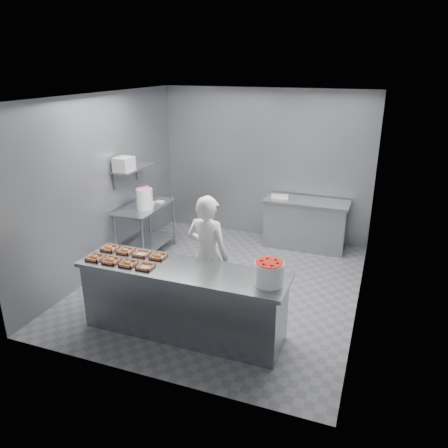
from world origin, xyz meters
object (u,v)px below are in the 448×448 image
Objects in this scene: prep_table at (146,223)px; tray_7 at (158,256)px; glaze_bucket at (145,198)px; tray_6 at (142,254)px; tray_1 at (111,260)px; tray_4 at (110,248)px; strawberry_tub at (269,272)px; tray_0 at (95,258)px; worker at (208,255)px; appliance at (124,164)px; tray_3 at (145,267)px; tray_2 at (128,263)px; back_counter at (305,224)px; service_counter at (183,301)px; tray_5 at (125,251)px.

tray_7 reaches higher than prep_table.
tray_7 is 2.04m from glaze_bucket.
tray_1 is at bearing -127.56° from tray_6.
strawberry_tub is (2.21, -0.18, 0.12)m from tray_4.
tray_4 is (0.00, 0.32, 0.00)m from tray_0.
worker is 2.35m from appliance.
prep_table is 6.40× the size of tray_6.
tray_3 is 0.91m from worker.
tray_0 is 0.48m from tray_2.
tray_6 is at bearing -61.05° from glaze_bucket.
tray_0 is at bearing -90.00° from tray_4.
back_counter is 3.37m from appliance.
service_counter is 13.88× the size of tray_0.
appliance is at bearing 121.44° from tray_5.
tray_1 is 0.45× the size of glaze_bucket.
tray_7 is at bearing -0.00° from tray_6.
appliance is at bearing 114.40° from tray_4.
appliance reaches higher than tray_1.
tray_5 reaches higher than service_counter.
glaze_bucket is (0.08, -0.12, 0.49)m from prep_table.
prep_table is 0.73× the size of worker.
back_counter is 3.77m from tray_2.
service_counter is at bearing 90.24° from worker.
prep_table is 6.40× the size of tray_5.
tray_7 is (-0.00, 0.32, 0.00)m from tray_3.
tray_4 is (-0.24, 0.32, 0.00)m from tray_1.
strawberry_tub is at bearing -6.95° from tray_7.
worker is at bearing 41.70° from tray_7.
worker is at bearing 19.97° from tray_4.
strawberry_tub is at bearing -6.00° from tray_6.
tray_0 is (-1.13, -0.16, 0.47)m from service_counter.
prep_table is at bearing 124.69° from tray_7.
tray_2 is 1.00× the size of tray_5.
back_counter is at bearing 59.94° from tray_5.
glaze_bucket reaches higher than prep_table.
tray_4 is at bearing 172.03° from service_counter.
tray_1 is 0.58× the size of strawberry_tub.
strawberry_tub reaches higher than back_counter.
tray_4 is at bearing 90.00° from tray_0.
glaze_bucket is 0.66m from appliance.
tray_2 is 0.64× the size of appliance.
tray_7 is 0.11× the size of worker.
strawberry_tub reaches higher than tray_2.
appliance is (-0.69, 1.84, 0.75)m from tray_0.
tray_0 is at bearing -156.30° from tray_7.
prep_table is 6.40× the size of tray_4.
tray_1 is at bearing -169.93° from service_counter.
worker reaches higher than tray_6.
tray_3 is at bearing -59.46° from prep_table.
worker is (0.74, 0.76, -0.10)m from tray_2.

